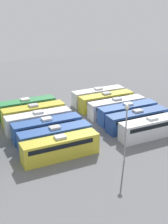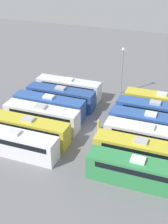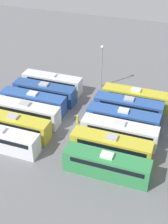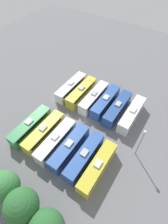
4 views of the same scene
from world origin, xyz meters
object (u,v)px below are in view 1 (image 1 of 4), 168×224
Objects in this scene: light_pole at (126,125)px; worker_person at (83,123)px; bus_3 at (116,107)px; bus_9 at (38,121)px; bus_4 at (106,101)px; bus_11 at (25,107)px; bus_6 at (60,147)px; bus_10 at (34,114)px; bus_0 at (151,127)px; bus_7 at (55,137)px; bus_8 at (47,128)px; bus_1 at (137,119)px; bus_2 at (128,112)px; bus_5 at (98,96)px.

worker_person is at bearing 0.35° from light_pole.
bus_9 is (0.06, 15.59, 0.00)m from bus_3.
bus_4 and bus_11 have the same top height.
bus_6 is 14.03m from bus_10.
bus_0 is 10.25m from light_pole.
bus_3 and bus_10 have the same top height.
bus_7 is 11.67m from light_pole.
bus_1 is at bearing -102.87° from bus_8.
light_pole reaches higher than bus_1.
bus_2 is at bearing -173.89° from bus_3.
bus_10 is (3.57, -0.26, 0.00)m from bus_9.
bus_2 is at bearing -123.44° from bus_11.
bus_10 is (10.68, 0.03, 0.00)m from bus_7.
bus_4 is 15.95m from bus_9.
bus_8 is (-0.07, 15.64, 0.00)m from bus_2.
bus_11 is (7.37, 15.77, 0.00)m from bus_3.
bus_11 is at bearing 64.94° from bus_3.
bus_6 is 7.06m from bus_8.
bus_4 and bus_9 have the same top height.
bus_7 is 7.11m from bus_9.
bus_3 is 15.65m from bus_8.
bus_8 is at bearing 90.27° from bus_2.
bus_11 is at bearing 1.40° from bus_9.
bus_3 is at bearing -65.28° from bus_7.
bus_11 is (17.77, -0.01, 0.00)m from bus_6.
bus_7 is 1.00× the size of bus_8.
bus_3 is 7.33m from bus_5.
bus_9 and bus_11 have the same top height.
bus_5 is at bearing -0.66° from bus_4.
bus_4 is at bearing -89.33° from bus_10.
bus_4 is 1.35× the size of light_pole.
bus_6 is (-10.39, 15.78, 0.00)m from bus_3.
bus_10 is at bearing 66.24° from bus_2.
bus_7 and bus_11 have the same top height.
bus_7 and bus_9 have the same top height.
bus_3 and bus_11 have the same top height.
bus_4 is at bearing -102.80° from bus_11.
bus_4 and bus_7 have the same top height.
bus_2 is 16.11m from bus_7.
bus_11 is (3.56, 15.68, 0.00)m from bus_4.
bus_7 is 14.43m from bus_11.
bus_8 is at bearing -177.42° from bus_11.
bus_10 is at bearing -173.32° from bus_11.
bus_10 is at bearing 76.67° from bus_3.
bus_4 is 18.69m from bus_7.
bus_1 is 14.16m from bus_5.
bus_5 is at bearing 0.73° from bus_0.
bus_2 is 8.59m from worker_person.
bus_8 is at bearing -179.64° from bus_10.
bus_3 is 1.00× the size of bus_11.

